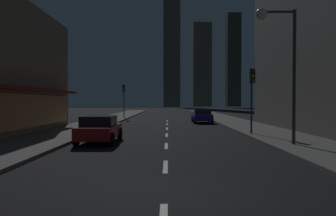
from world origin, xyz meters
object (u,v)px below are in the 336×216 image
object	(u,v)px
car_parked_near	(100,129)
car_parked_far	(203,116)
traffic_light_near_right	(253,86)
traffic_light_far_left	(125,94)
street_lamp_right	(278,43)
fire_hydrant_far_left	(99,122)

from	to	relation	value
car_parked_near	car_parked_far	distance (m)	17.85
car_parked_near	car_parked_far	xyz separation A→B (m)	(7.20, 16.34, 0.00)
traffic_light_near_right	traffic_light_far_left	world-z (taller)	same
traffic_light_far_left	street_lamp_right	bearing A→B (deg)	-67.00
traffic_light_near_right	street_lamp_right	xyz separation A→B (m)	(-0.12, -5.24, 1.87)
traffic_light_near_right	street_lamp_right	distance (m)	5.56
car_parked_near	traffic_light_far_left	distance (m)	24.13
fire_hydrant_far_left	traffic_light_near_right	distance (m)	13.61
fire_hydrant_far_left	traffic_light_near_right	size ratio (longest dim) A/B	0.16
car_parked_far	traffic_light_near_right	size ratio (longest dim) A/B	1.01
car_parked_far	traffic_light_near_right	distance (m)	13.17
traffic_light_far_left	car_parked_far	bearing A→B (deg)	-39.83
street_lamp_right	traffic_light_far_left	bearing A→B (deg)	113.00
car_parked_far	car_parked_near	bearing A→B (deg)	-113.78
car_parked_far	traffic_light_far_left	size ratio (longest dim) A/B	1.01
car_parked_near	traffic_light_far_left	xyz separation A→B (m)	(-1.90, 23.93, 2.45)
car_parked_near	fire_hydrant_far_left	size ratio (longest dim) A/B	6.48
car_parked_far	traffic_light_far_left	distance (m)	12.10
car_parked_near	street_lamp_right	bearing A→B (deg)	-10.71
car_parked_near	traffic_light_near_right	xyz separation A→B (m)	(9.10, 3.54, 2.45)
car_parked_near	car_parked_far	world-z (taller)	same
fire_hydrant_far_left	traffic_light_far_left	world-z (taller)	traffic_light_far_left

